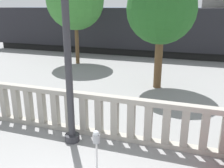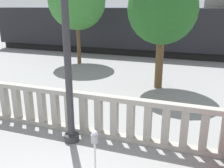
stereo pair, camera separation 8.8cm
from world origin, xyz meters
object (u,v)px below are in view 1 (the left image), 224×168
(tree_right, at_px, (75,1))
(tree_left, at_px, (161,10))
(train_near, at_px, (122,30))
(parking_meter, at_px, (96,143))
(lamppost, at_px, (67,48))
(train_far, at_px, (150,25))

(tree_right, bearing_deg, tree_left, -30.39)
(train_near, bearing_deg, parking_meter, -75.31)
(lamppost, height_order, parking_meter, lamppost)
(train_near, bearing_deg, train_far, 79.01)
(tree_left, height_order, tree_right, tree_right)
(lamppost, bearing_deg, train_far, 94.10)
(lamppost, height_order, tree_right, tree_right)
(train_near, distance_m, train_far, 6.28)
(train_far, distance_m, tree_left, 14.58)
(lamppost, xyz_separation_m, tree_left, (1.53, 5.72, 0.85))
(tree_right, bearing_deg, train_near, 69.84)
(train_far, xyz_separation_m, tree_right, (-2.88, -10.75, 2.14))
(tree_left, distance_m, tree_right, 6.78)
(lamppost, bearing_deg, train_near, 100.81)
(lamppost, relative_size, tree_left, 1.10)
(train_near, bearing_deg, tree_left, -62.59)
(parking_meter, distance_m, tree_left, 7.63)
(train_near, bearing_deg, tree_right, -110.16)
(tree_left, xyz_separation_m, tree_right, (-5.84, 3.43, 0.44))
(parking_meter, bearing_deg, lamppost, 132.71)
(parking_meter, bearing_deg, tree_left, 88.66)
(train_near, height_order, train_far, train_near)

